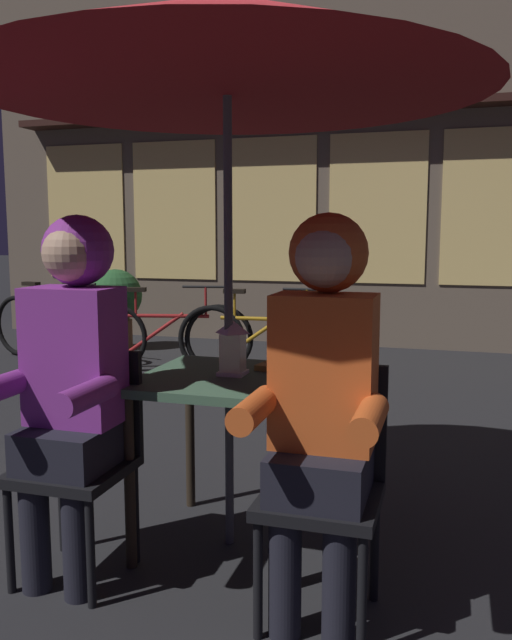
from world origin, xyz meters
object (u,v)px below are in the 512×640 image
(chair_left, at_px, (82,450))
(chair_right, at_px, (324,476))
(patio_umbrella, at_px, (227,46))
(person_right_hooded, at_px, (323,379))
(person_left_hooded, at_px, (71,363))
(potted_plant, at_px, (116,302))
(bicycle_nearest, at_px, (52,327))
(lantern, at_px, (233,346))
(bicycle_second, at_px, (166,336))
(cafe_table, at_px, (229,399))
(bicycle_third, at_px, (264,340))
(book, at_px, (282,367))

(chair_left, bearing_deg, chair_right, 0.00)
(patio_umbrella, xyz_separation_m, person_right_hooded, (0.48, -0.43, -1.21))
(chair_left, bearing_deg, person_left_hooded, -90.00)
(person_right_hooded, distance_m, potted_plant, 5.59)
(person_right_hooded, distance_m, bicycle_nearest, 5.21)
(lantern, xyz_separation_m, chair_left, (-0.49, -0.38, -0.37))
(person_right_hooded, height_order, bicycle_second, person_right_hooded)
(cafe_table, xyz_separation_m, bicycle_nearest, (-3.11, 3.31, -0.29))
(chair_left, height_order, person_right_hooded, person_right_hooded)
(lantern, distance_m, bicycle_nearest, 4.57)
(person_right_hooded, xyz_separation_m, bicycle_third, (-1.24, 3.61, -0.50))
(lantern, bearing_deg, chair_right, -39.36)
(cafe_table, height_order, lantern, lantern)
(bicycle_nearest, relative_size, book, 8.28)
(chair_right, bearing_deg, lantern, 140.64)
(cafe_table, relative_size, bicycle_second, 0.45)
(bicycle_second, height_order, potted_plant, potted_plant)
(bicycle_nearest, bearing_deg, book, -43.65)
(person_right_hooded, height_order, potted_plant, person_right_hooded)
(lantern, relative_size, chair_left, 0.27)
(person_left_hooded, bearing_deg, chair_left, 90.00)
(chair_right, distance_m, person_right_hooded, 0.36)
(potted_plant, bearing_deg, cafe_table, -55.70)
(cafe_table, distance_m, bicycle_third, 3.29)
(chair_left, height_order, bicycle_nearest, chair_left)
(cafe_table, distance_m, chair_left, 0.62)
(bicycle_nearest, bearing_deg, patio_umbrella, -46.80)
(lantern, distance_m, book, 0.26)
(book, distance_m, potted_plant, 4.93)
(cafe_table, xyz_separation_m, patio_umbrella, (0.00, 0.00, 1.42))
(bicycle_nearest, distance_m, bicycle_third, 2.35)
(person_right_hooded, bearing_deg, potted_plant, 125.91)
(chair_right, distance_m, person_left_hooded, 1.03)
(cafe_table, xyz_separation_m, chair_left, (-0.48, -0.37, -0.15))
(potted_plant, bearing_deg, chair_right, -53.74)
(patio_umbrella, bearing_deg, chair_right, -37.55)
(chair_right, bearing_deg, chair_left, 180.00)
(potted_plant, bearing_deg, patio_umbrella, -55.70)
(bicycle_second, relative_size, potted_plant, 1.79)
(bicycle_nearest, bearing_deg, person_left_hooded, -54.86)
(patio_umbrella, bearing_deg, book, 41.96)
(person_left_hooded, relative_size, bicycle_nearest, 0.85)
(patio_umbrella, distance_m, person_right_hooded, 1.37)
(patio_umbrella, relative_size, person_left_hooded, 1.65)
(chair_left, xyz_separation_m, chair_right, (0.96, 0.00, 0.00))
(bicycle_nearest, xyz_separation_m, bicycle_third, (2.35, -0.13, 0.00))
(book, bearing_deg, chair_left, -130.69)
(bicycle_nearest, height_order, bicycle_second, same)
(patio_umbrella, xyz_separation_m, chair_right, (0.48, -0.37, -1.57))
(patio_umbrella, xyz_separation_m, potted_plant, (-2.79, 4.09, -1.51))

